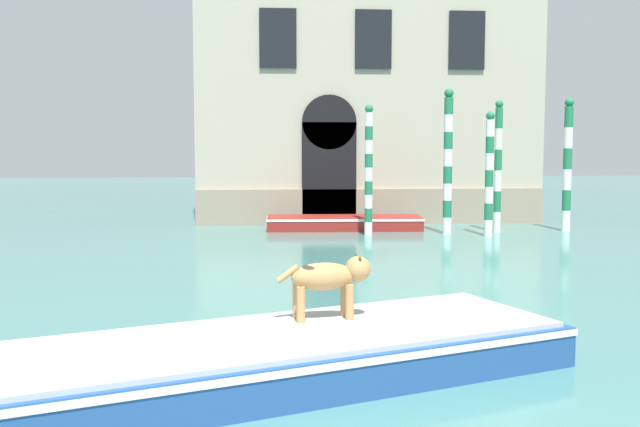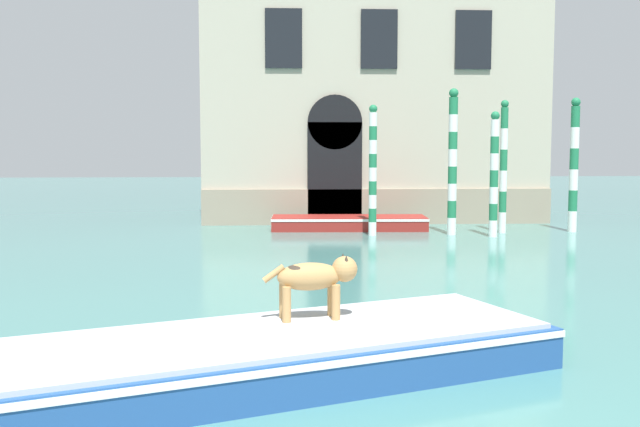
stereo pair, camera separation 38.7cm
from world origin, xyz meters
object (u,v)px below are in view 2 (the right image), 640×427
at_px(dog_on_deck, 316,277).
at_px(mooring_pole_0, 494,174).
at_px(boat_moored_near_palazzo, 349,223).
at_px(boat_foreground, 218,360).
at_px(mooring_pole_3, 453,161).
at_px(mooring_pole_4, 503,166).
at_px(mooring_pole_1, 574,164).
at_px(mooring_pole_2, 373,170).

distance_m(dog_on_deck, mooring_pole_0, 14.13).
bearing_deg(boat_moored_near_palazzo, mooring_pole_0, -24.99).
distance_m(boat_foreground, mooring_pole_3, 15.63).
height_order(boat_moored_near_palazzo, mooring_pole_4, mooring_pole_4).
xyz_separation_m(mooring_pole_3, mooring_pole_4, (1.71, 0.38, -0.17)).
height_order(mooring_pole_0, mooring_pole_1, mooring_pole_1).
xyz_separation_m(boat_foreground, mooring_pole_3, (6.10, 14.25, 1.97)).
relative_size(dog_on_deck, mooring_pole_0, 0.33).
bearing_deg(dog_on_deck, mooring_pole_0, 56.17).
xyz_separation_m(boat_moored_near_palazzo, mooring_pole_4, (4.77, -1.19, 1.88)).
xyz_separation_m(mooring_pole_0, mooring_pole_2, (-3.61, 0.55, 0.11)).
xyz_separation_m(boat_foreground, mooring_pole_1, (10.15, 14.81, 1.86)).
height_order(boat_moored_near_palazzo, mooring_pole_3, mooring_pole_3).
height_order(boat_moored_near_palazzo, mooring_pole_0, mooring_pole_0).
distance_m(dog_on_deck, mooring_pole_1, 16.57).
bearing_deg(dog_on_deck, mooring_pole_1, 48.71).
relative_size(boat_moored_near_palazzo, mooring_pole_3, 1.14).
bearing_deg(dog_on_deck, mooring_pole_4, 55.77).
xyz_separation_m(boat_foreground, dog_on_deck, (1.19, 0.91, 0.80)).
bearing_deg(mooring_pole_2, mooring_pole_0, -8.67).
height_order(boat_foreground, mooring_pole_1, mooring_pole_1).
distance_m(boat_foreground, mooring_pole_0, 15.53).
height_order(mooring_pole_1, mooring_pole_4, mooring_pole_1).
bearing_deg(dog_on_deck, boat_foreground, -151.30).
xyz_separation_m(boat_foreground, mooring_pole_0, (7.23, 13.65, 1.61)).
relative_size(mooring_pole_1, mooring_pole_2, 1.07).
relative_size(boat_moored_near_palazzo, mooring_pole_2, 1.28).
distance_m(mooring_pole_0, mooring_pole_4, 1.16).
bearing_deg(mooring_pole_0, mooring_pole_2, 171.33).
xyz_separation_m(mooring_pole_1, mooring_pole_4, (-2.34, -0.17, -0.05)).
bearing_deg(mooring_pole_0, mooring_pole_1, 21.53).
relative_size(mooring_pole_1, mooring_pole_3, 0.95).
xyz_separation_m(mooring_pole_2, mooring_pole_3, (2.48, 0.05, 0.26)).
distance_m(mooring_pole_1, mooring_pole_3, 4.09).
height_order(boat_foreground, boat_moored_near_palazzo, boat_foreground).
bearing_deg(mooring_pole_3, boat_moored_near_palazzo, 152.78).
bearing_deg(dog_on_deck, boat_moored_near_palazzo, 74.43).
height_order(mooring_pole_1, mooring_pole_2, mooring_pole_1).
bearing_deg(mooring_pole_0, boat_foreground, -117.91).
relative_size(boat_moored_near_palazzo, mooring_pole_4, 1.23).
height_order(dog_on_deck, mooring_pole_3, mooring_pole_3).
relative_size(dog_on_deck, mooring_pole_2, 0.31).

